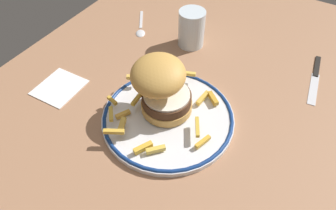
% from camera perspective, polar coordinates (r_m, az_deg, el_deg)
% --- Properties ---
extents(ground_plane, '(1.36, 0.93, 0.04)m').
position_cam_1_polar(ground_plane, '(0.68, 1.05, -5.04)').
color(ground_plane, '#A07050').
extents(dinner_plate, '(0.28, 0.28, 0.02)m').
position_cam_1_polar(dinner_plate, '(0.67, -0.00, -2.19)').
color(dinner_plate, silver).
rests_on(dinner_plate, ground_plane).
extents(burger, '(0.15, 0.14, 0.12)m').
position_cam_1_polar(burger, '(0.63, -1.10, 3.32)').
color(burger, gold).
rests_on(burger, dinner_plate).
extents(fries_pile, '(0.24, 0.24, 0.03)m').
position_cam_1_polar(fries_pile, '(0.65, -1.75, -1.68)').
color(fries_pile, gold).
rests_on(fries_pile, dinner_plate).
extents(water_glass, '(0.07, 0.07, 0.10)m').
position_cam_1_polar(water_glass, '(0.85, 4.22, 13.22)').
color(water_glass, silver).
rests_on(water_glass, ground_plane).
extents(knife, '(0.18, 0.04, 0.01)m').
position_cam_1_polar(knife, '(0.85, 25.05, 4.94)').
color(knife, black).
rests_on(knife, ground_plane).
extents(spoon, '(0.12, 0.09, 0.01)m').
position_cam_1_polar(spoon, '(0.92, -4.96, 13.40)').
color(spoon, silver).
rests_on(spoon, ground_plane).
extents(napkin, '(0.11, 0.10, 0.00)m').
position_cam_1_polar(napkin, '(0.78, -18.97, 3.07)').
color(napkin, white).
rests_on(napkin, ground_plane).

